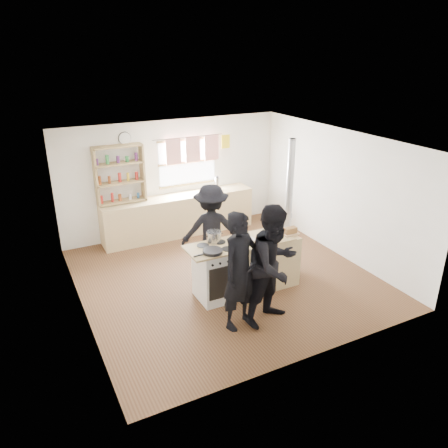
{
  "coord_description": "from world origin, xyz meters",
  "views": [
    {
      "loc": [
        -3.2,
        -6.26,
        3.94
      ],
      "look_at": [
        -0.06,
        -0.1,
        1.1
      ],
      "focal_mm": 35.0,
      "sensor_mm": 36.0,
      "label": 1
    }
  ],
  "objects_px": {
    "roast_tray": "(244,241)",
    "stockpot_counter": "(271,230)",
    "bread_board": "(290,231)",
    "person_far": "(211,230)",
    "skillet_greens": "(213,251)",
    "flue_heater": "(287,240)",
    "stockpot_stove": "(214,237)",
    "person_near_right": "(274,265)",
    "person_near_left": "(240,271)",
    "cooking_island": "(247,265)",
    "thermos": "(217,184)"
  },
  "relations": [
    {
      "from": "roast_tray",
      "to": "stockpot_counter",
      "type": "height_order",
      "value": "stockpot_counter"
    },
    {
      "from": "bread_board",
      "to": "person_far",
      "type": "height_order",
      "value": "person_far"
    },
    {
      "from": "roast_tray",
      "to": "skillet_greens",
      "type": "bearing_deg",
      "value": -171.03
    },
    {
      "from": "flue_heater",
      "to": "skillet_greens",
      "type": "bearing_deg",
      "value": -166.79
    },
    {
      "from": "stockpot_stove",
      "to": "flue_heater",
      "type": "height_order",
      "value": "flue_heater"
    },
    {
      "from": "skillet_greens",
      "to": "person_near_right",
      "type": "height_order",
      "value": "person_near_right"
    },
    {
      "from": "stockpot_counter",
      "to": "flue_heater",
      "type": "distance_m",
      "value": 0.67
    },
    {
      "from": "flue_heater",
      "to": "person_near_left",
      "type": "bearing_deg",
      "value": -145.39
    },
    {
      "from": "bread_board",
      "to": "flue_heater",
      "type": "distance_m",
      "value": 0.51
    },
    {
      "from": "cooking_island",
      "to": "stockpot_stove",
      "type": "height_order",
      "value": "stockpot_stove"
    },
    {
      "from": "roast_tray",
      "to": "person_far",
      "type": "distance_m",
      "value": 0.95
    },
    {
      "from": "thermos",
      "to": "person_near_left",
      "type": "distance_m",
      "value": 3.88
    },
    {
      "from": "bread_board",
      "to": "skillet_greens",
      "type": "bearing_deg",
      "value": -177.98
    },
    {
      "from": "cooking_island",
      "to": "person_near_left",
      "type": "xyz_separation_m",
      "value": [
        -0.6,
        -0.84,
        0.44
      ]
    },
    {
      "from": "stockpot_stove",
      "to": "person_far",
      "type": "relative_size",
      "value": 0.15
    },
    {
      "from": "stockpot_stove",
      "to": "person_near_left",
      "type": "xyz_separation_m",
      "value": [
        -0.09,
        -1.06,
        -0.11
      ]
    },
    {
      "from": "flue_heater",
      "to": "bread_board",
      "type": "bearing_deg",
      "value": -117.96
    },
    {
      "from": "thermos",
      "to": "stockpot_counter",
      "type": "height_order",
      "value": "thermos"
    },
    {
      "from": "cooking_island",
      "to": "person_far",
      "type": "distance_m",
      "value": 0.98
    },
    {
      "from": "stockpot_stove",
      "to": "flue_heater",
      "type": "xyz_separation_m",
      "value": [
        1.48,
        0.02,
        -0.37
      ]
    },
    {
      "from": "stockpot_counter",
      "to": "person_far",
      "type": "xyz_separation_m",
      "value": [
        -0.72,
        0.86,
        -0.18
      ]
    },
    {
      "from": "bread_board",
      "to": "stockpot_stove",
      "type": "bearing_deg",
      "value": 166.28
    },
    {
      "from": "skillet_greens",
      "to": "stockpot_counter",
      "type": "distance_m",
      "value": 1.2
    },
    {
      "from": "skillet_greens",
      "to": "bread_board",
      "type": "xyz_separation_m",
      "value": [
        1.5,
        0.05,
        0.02
      ]
    },
    {
      "from": "flue_heater",
      "to": "person_far",
      "type": "bearing_deg",
      "value": 152.85
    },
    {
      "from": "person_near_left",
      "to": "person_near_right",
      "type": "height_order",
      "value": "person_near_right"
    },
    {
      "from": "stockpot_counter",
      "to": "person_far",
      "type": "relative_size",
      "value": 0.17
    },
    {
      "from": "thermos",
      "to": "flue_heater",
      "type": "height_order",
      "value": "flue_heater"
    },
    {
      "from": "roast_tray",
      "to": "bread_board",
      "type": "height_order",
      "value": "bread_board"
    },
    {
      "from": "person_near_left",
      "to": "person_near_right",
      "type": "relative_size",
      "value": 0.97
    },
    {
      "from": "stockpot_stove",
      "to": "bread_board",
      "type": "xyz_separation_m",
      "value": [
        1.3,
        -0.32,
        -0.04
      ]
    },
    {
      "from": "flue_heater",
      "to": "thermos",
      "type": "bearing_deg",
      "value": 93.83
    },
    {
      "from": "bread_board",
      "to": "cooking_island",
      "type": "bearing_deg",
      "value": 172.53
    },
    {
      "from": "stockpot_counter",
      "to": "person_far",
      "type": "distance_m",
      "value": 1.13
    },
    {
      "from": "thermos",
      "to": "roast_tray",
      "type": "distance_m",
      "value": 2.97
    },
    {
      "from": "bread_board",
      "to": "person_near_right",
      "type": "height_order",
      "value": "person_near_right"
    },
    {
      "from": "person_near_right",
      "to": "stockpot_stove",
      "type": "bearing_deg",
      "value": 93.49
    },
    {
      "from": "person_near_left",
      "to": "person_far",
      "type": "distance_m",
      "value": 1.75
    },
    {
      "from": "person_near_left",
      "to": "skillet_greens",
      "type": "bearing_deg",
      "value": 80.38
    },
    {
      "from": "skillet_greens",
      "to": "stockpot_counter",
      "type": "height_order",
      "value": "stockpot_counter"
    },
    {
      "from": "stockpot_counter",
      "to": "person_near_right",
      "type": "distance_m",
      "value": 1.12
    },
    {
      "from": "thermos",
      "to": "stockpot_stove",
      "type": "bearing_deg",
      "value": -117.2
    },
    {
      "from": "person_near_left",
      "to": "stockpot_counter",
      "type": "bearing_deg",
      "value": 19.6
    },
    {
      "from": "bread_board",
      "to": "person_near_left",
      "type": "relative_size",
      "value": 0.16
    },
    {
      "from": "roast_tray",
      "to": "person_far",
      "type": "xyz_separation_m",
      "value": [
        -0.16,
        0.92,
        -0.12
      ]
    },
    {
      "from": "stockpot_stove",
      "to": "flue_heater",
      "type": "relative_size",
      "value": 0.1
    },
    {
      "from": "person_near_left",
      "to": "person_far",
      "type": "relative_size",
      "value": 1.07
    },
    {
      "from": "thermos",
      "to": "flue_heater",
      "type": "xyz_separation_m",
      "value": [
        0.17,
        -2.53,
        -0.4
      ]
    },
    {
      "from": "stockpot_stove",
      "to": "bread_board",
      "type": "height_order",
      "value": "stockpot_stove"
    },
    {
      "from": "skillet_greens",
      "to": "flue_heater",
      "type": "relative_size",
      "value": 0.14
    }
  ]
}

